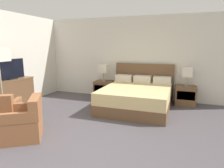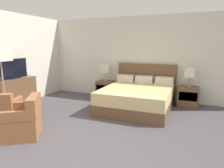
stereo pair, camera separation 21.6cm
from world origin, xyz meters
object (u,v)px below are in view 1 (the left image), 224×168
(armchair_by_window, at_px, (0,116))
(table_lamp_left, at_px, (104,69))
(dresser, at_px, (10,95))
(tv, at_px, (10,70))
(armchair_companion, at_px, (23,123))
(bed, at_px, (137,96))
(nightstand_right, at_px, (186,96))
(table_lamp_right, at_px, (187,72))
(nightstand_left, at_px, (104,89))

(armchair_by_window, bearing_deg, table_lamp_left, 71.41)
(dresser, distance_m, tv, 0.65)
(armchair_by_window, distance_m, armchair_companion, 0.73)
(bed, bearing_deg, armchair_by_window, -134.35)
(nightstand_right, relative_size, armchair_by_window, 0.59)
(table_lamp_right, bearing_deg, armchair_by_window, -139.21)
(nightstand_left, distance_m, tv, 2.76)
(nightstand_right, relative_size, tv, 0.64)
(nightstand_right, xyz_separation_m, dresser, (-4.22, -2.09, 0.15))
(bed, height_order, nightstand_right, bed)
(bed, distance_m, tv, 3.33)
(armchair_by_window, bearing_deg, dresser, 127.34)
(nightstand_right, height_order, armchair_by_window, armchair_by_window)
(tv, bearing_deg, nightstand_right, 25.24)
(nightstand_left, bearing_deg, table_lamp_left, 90.00)
(bed, distance_m, nightstand_right, 1.43)
(table_lamp_right, relative_size, tv, 0.61)
(nightstand_left, relative_size, dresser, 0.43)
(nightstand_right, bearing_deg, armchair_companion, -131.39)
(nightstand_left, xyz_separation_m, dresser, (-1.73, -2.09, 0.15))
(table_lamp_left, xyz_separation_m, tv, (-1.73, -1.99, 0.13))
(table_lamp_right, bearing_deg, bed, -150.25)
(armchair_companion, bearing_deg, table_lamp_left, 84.62)
(table_lamp_right, bearing_deg, tv, -154.74)
(nightstand_right, height_order, dresser, dresser)
(table_lamp_right, height_order, tv, tv)
(table_lamp_left, distance_m, dresser, 2.76)
(table_lamp_left, xyz_separation_m, table_lamp_right, (2.49, 0.00, 0.00))
(bed, xyz_separation_m, dresser, (-2.98, -1.38, 0.11))
(table_lamp_right, xyz_separation_m, armchair_companion, (-2.79, -3.16, -0.65))
(armchair_by_window, relative_size, armchair_companion, 0.98)
(bed, xyz_separation_m, tv, (-2.98, -1.28, 0.75))
(bed, bearing_deg, nightstand_right, 29.70)
(nightstand_right, distance_m, table_lamp_left, 2.58)
(bed, relative_size, table_lamp_right, 3.87)
(nightstand_left, height_order, dresser, dresser)
(nightstand_left, height_order, armchair_by_window, armchair_by_window)
(dresser, distance_m, armchair_by_window, 1.19)
(armchair_by_window, bearing_deg, nightstand_right, 40.78)
(armchair_by_window, bearing_deg, bed, 45.65)
(nightstand_right, xyz_separation_m, table_lamp_right, (0.00, 0.00, 0.67))
(armchair_by_window, bearing_deg, nightstand_left, 71.40)
(nightstand_left, height_order, tv, tv)
(table_lamp_left, relative_size, armchair_by_window, 0.57)
(bed, height_order, nightstand_left, bed)
(bed, bearing_deg, table_lamp_right, 29.75)
(tv, bearing_deg, armchair_companion, -39.26)
(table_lamp_left, distance_m, table_lamp_right, 2.49)
(table_lamp_right, xyz_separation_m, tv, (-4.22, -1.99, 0.13))
(bed, distance_m, table_lamp_right, 1.56)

